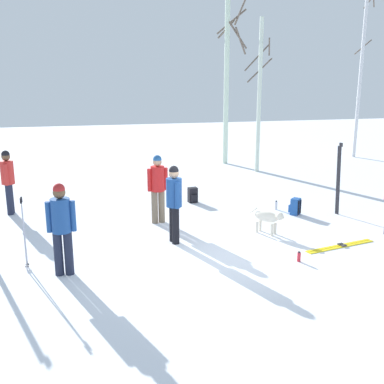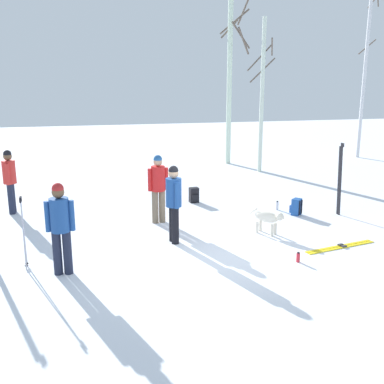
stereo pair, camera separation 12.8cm
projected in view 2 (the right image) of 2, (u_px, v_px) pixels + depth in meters
ground_plane at (224, 257)px, 8.96m from camera, size 60.00×60.00×0.00m
person_0 at (60, 223)px, 7.96m from camera, size 0.52×0.34×1.72m
person_1 at (174, 199)px, 9.59m from camera, size 0.34×0.52×1.72m
person_3 at (10, 178)px, 11.79m from camera, size 0.34×0.52×1.72m
person_4 at (158, 184)px, 10.98m from camera, size 0.52×0.34×1.72m
dog at (268, 218)px, 10.26m from camera, size 0.57×0.75×0.57m
ski_pair_planted_1 at (340, 179)px, 11.69m from camera, size 0.04×0.22×1.92m
ski_pair_lying_0 at (340, 247)px, 9.52m from camera, size 1.77×0.46×0.05m
ski_poles_0 at (23, 231)px, 8.27m from camera, size 0.07×0.20×1.40m
backpack_0 at (296, 207)px, 11.81m from camera, size 0.34×0.35×0.44m
backpack_1 at (194, 195)px, 13.06m from camera, size 0.28×0.30×0.44m
water_bottle_0 at (277, 206)px, 12.29m from camera, size 0.07×0.07×0.25m
water_bottle_1 at (298, 257)px, 8.71m from camera, size 0.07×0.07×0.21m
birch_tree_2 at (230, 76)px, 18.57m from camera, size 1.19×1.78×6.96m
birch_tree_3 at (262, 95)px, 16.96m from camera, size 1.06×1.06×5.79m
birch_tree_4 at (365, 69)px, 20.11m from camera, size 0.78×1.07×7.83m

